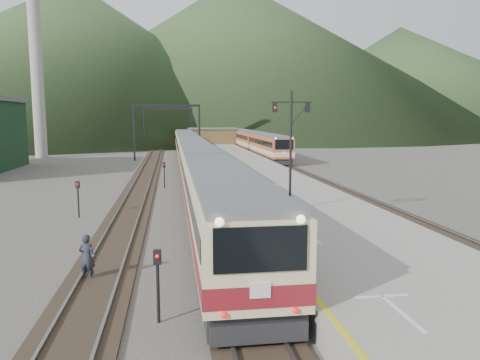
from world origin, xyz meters
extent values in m
plane|color=#47423D|center=(0.00, 0.00, 0.00)|extent=(400.00, 400.00, 0.00)
cube|color=black|center=(0.00, 40.00, 0.06)|extent=(2.60, 200.00, 0.12)
cube|color=slate|center=(-0.72, 40.00, 0.16)|extent=(0.10, 200.00, 0.14)
cube|color=slate|center=(0.72, 40.00, 0.16)|extent=(0.10, 200.00, 0.14)
cube|color=black|center=(-5.00, 40.00, 0.06)|extent=(2.60, 200.00, 0.12)
cube|color=slate|center=(-5.72, 40.00, 0.16)|extent=(0.10, 200.00, 0.14)
cube|color=slate|center=(-4.28, 40.00, 0.16)|extent=(0.10, 200.00, 0.14)
cube|color=black|center=(11.50, 40.00, 0.06)|extent=(2.60, 200.00, 0.12)
cube|color=slate|center=(10.78, 40.00, 0.16)|extent=(0.10, 200.00, 0.14)
cube|color=slate|center=(12.22, 40.00, 0.16)|extent=(0.10, 200.00, 0.14)
cube|color=gray|center=(5.60, 38.00, 0.50)|extent=(8.00, 100.00, 1.00)
cube|color=black|center=(-7.50, 55.00, 4.00)|extent=(0.25, 0.25, 8.00)
cube|color=black|center=(1.80, 55.00, 4.00)|extent=(0.25, 0.25, 8.00)
cube|color=black|center=(-2.85, 55.00, 7.80)|extent=(9.30, 0.22, 0.35)
cube|color=black|center=(-7.50, 80.00, 4.00)|extent=(0.25, 0.25, 8.00)
cube|color=black|center=(1.80, 80.00, 4.00)|extent=(0.25, 0.25, 8.00)
cube|color=black|center=(-2.85, 80.00, 7.80)|extent=(9.30, 0.22, 0.35)
cylinder|color=#9E998E|center=(-22.00, 62.00, 15.00)|extent=(1.80, 1.80, 30.00)
cube|color=brown|center=(5.60, 78.00, 2.40)|extent=(9.00, 4.00, 2.80)
cube|color=slate|center=(5.60, 78.00, 3.95)|extent=(9.40, 4.40, 0.30)
cone|color=#1F3E1B|center=(-40.00, 190.00, 30.00)|extent=(180.00, 180.00, 60.00)
cone|color=#1F3E1B|center=(30.00, 230.00, 37.50)|extent=(220.00, 220.00, 75.00)
cone|color=#1F3E1B|center=(110.00, 210.00, 25.00)|extent=(160.00, 160.00, 50.00)
cube|color=beige|center=(0.00, 8.36, 2.05)|extent=(2.99, 20.10, 3.65)
cube|color=beige|center=(0.00, 28.96, 2.05)|extent=(2.99, 20.10, 3.65)
cube|color=beige|center=(0.00, 49.56, 2.05)|extent=(2.99, 20.10, 3.65)
cube|color=beige|center=(0.00, 70.16, 2.05)|extent=(2.99, 20.10, 3.65)
cube|color=#BF5437|center=(11.50, 52.44, 1.92)|extent=(2.77, 18.63, 3.38)
cube|color=#BF5437|center=(11.50, 71.57, 1.92)|extent=(2.77, 18.63, 3.38)
cube|color=#BF5437|center=(11.50, 90.70, 1.92)|extent=(2.77, 18.63, 3.38)
cylinder|color=black|center=(4.30, 12.01, 4.29)|extent=(0.14, 0.14, 6.59)
cube|color=black|center=(4.30, 12.01, 6.99)|extent=(2.19, 0.31, 0.07)
cube|color=black|center=(3.40, 12.10, 6.69)|extent=(0.27, 0.21, 0.50)
cube|color=black|center=(5.19, 11.91, 6.69)|extent=(0.27, 0.21, 0.50)
cylinder|color=black|center=(-2.69, 0.58, 1.00)|extent=(0.10, 0.10, 2.00)
cube|color=black|center=(-2.69, 0.58, 2.05)|extent=(0.25, 0.20, 0.45)
cylinder|color=black|center=(-2.90, 27.85, 1.00)|extent=(0.10, 0.10, 2.00)
cube|color=black|center=(-2.90, 27.85, 2.05)|extent=(0.24, 0.19, 0.45)
cylinder|color=black|center=(-7.99, 16.46, 1.00)|extent=(0.10, 0.10, 2.00)
cube|color=black|center=(-7.99, 16.46, 2.05)|extent=(0.25, 0.21, 0.45)
imported|color=#252833|center=(-5.46, 4.68, 0.91)|extent=(0.76, 0.61, 1.81)
camera|label=1|loc=(-2.19, -13.12, 6.19)|focal=35.00mm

